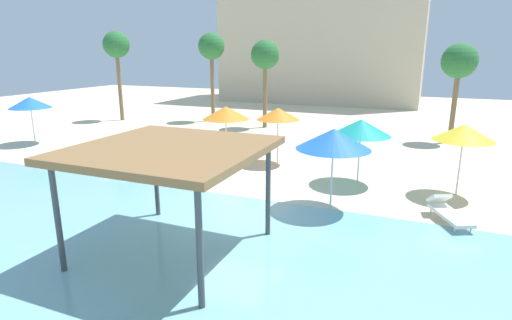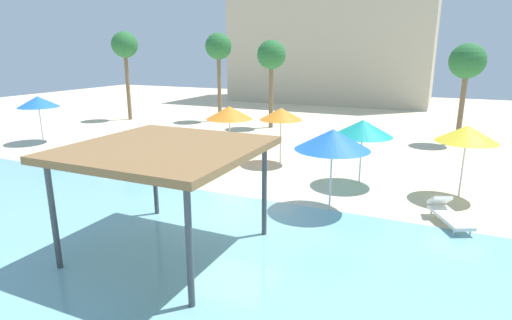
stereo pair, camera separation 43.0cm
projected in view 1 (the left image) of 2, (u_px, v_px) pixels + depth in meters
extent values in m
plane|color=beige|center=(235.00, 214.00, 13.17)|extent=(80.00, 80.00, 0.00)
cube|color=#7AB7C1|center=(126.00, 303.00, 8.48)|extent=(44.00, 13.50, 0.04)
cylinder|color=#42474C|center=(156.00, 176.00, 12.72)|extent=(0.14, 0.14, 2.65)
cylinder|color=#42474C|center=(268.00, 191.00, 11.33)|extent=(0.14, 0.14, 2.65)
cylinder|color=#42474C|center=(58.00, 220.00, 9.39)|extent=(0.14, 0.14, 2.65)
cylinder|color=#42474C|center=(200.00, 249.00, 8.00)|extent=(0.14, 0.14, 2.65)
cube|color=olive|center=(170.00, 150.00, 10.00)|extent=(4.43, 4.43, 0.18)
cylinder|color=silver|center=(226.00, 139.00, 19.89)|extent=(0.06, 0.06, 1.92)
cone|color=orange|center=(226.00, 113.00, 19.56)|extent=(2.23, 2.23, 0.61)
cylinder|color=silver|center=(33.00, 126.00, 22.97)|extent=(0.06, 0.06, 2.02)
cone|color=blue|center=(30.00, 103.00, 22.63)|extent=(2.23, 2.23, 0.61)
cylinder|color=silver|center=(332.00, 180.00, 13.36)|extent=(0.06, 0.06, 2.04)
cone|color=blue|center=(334.00, 139.00, 13.01)|extent=(2.41, 2.41, 0.66)
cylinder|color=silver|center=(278.00, 142.00, 18.90)|extent=(0.06, 0.06, 2.05)
cone|color=orange|center=(278.00, 114.00, 18.57)|extent=(1.96, 1.96, 0.54)
cylinder|color=silver|center=(459.00, 168.00, 14.64)|extent=(0.06, 0.06, 2.03)
cone|color=yellow|center=(464.00, 132.00, 14.31)|extent=(2.07, 2.07, 0.57)
cylinder|color=silver|center=(359.00, 160.00, 16.02)|extent=(0.06, 0.06, 1.93)
cone|color=teal|center=(361.00, 127.00, 15.69)|extent=(2.29, 2.29, 0.63)
cylinder|color=white|center=(103.00, 173.00, 17.24)|extent=(0.05, 0.05, 0.22)
cylinder|color=white|center=(94.00, 172.00, 17.43)|extent=(0.05, 0.05, 0.22)
cylinder|color=white|center=(126.00, 165.00, 18.50)|extent=(0.05, 0.05, 0.22)
cylinder|color=white|center=(118.00, 164.00, 18.70)|extent=(0.05, 0.05, 0.22)
cube|color=white|center=(110.00, 165.00, 17.93)|extent=(0.67, 1.82, 0.10)
cube|color=white|center=(122.00, 155.00, 18.51)|extent=(0.62, 0.53, 0.40)
cylinder|color=white|center=(471.00, 230.00, 11.76)|extent=(0.05, 0.05, 0.22)
cylinder|color=white|center=(454.00, 230.00, 11.74)|extent=(0.05, 0.05, 0.22)
cylinder|color=white|center=(445.00, 211.00, 13.15)|extent=(0.05, 0.05, 0.22)
cylinder|color=white|center=(431.00, 211.00, 13.13)|extent=(0.05, 0.05, 0.22)
cube|color=white|center=(450.00, 215.00, 12.40)|extent=(1.33, 1.88, 0.10)
cube|color=white|center=(439.00, 198.00, 13.05)|extent=(0.76, 0.72, 0.40)
cylinder|color=brown|center=(212.00, 87.00, 30.21)|extent=(0.28, 0.28, 5.07)
sphere|color=#286B33|center=(211.00, 46.00, 29.47)|extent=(1.90, 1.90, 1.90)
cylinder|color=brown|center=(454.00, 106.00, 23.03)|extent=(0.28, 0.28, 4.21)
sphere|color=#286B33|center=(459.00, 61.00, 22.40)|extent=(1.90, 1.90, 1.90)
cylinder|color=brown|center=(265.00, 94.00, 27.63)|extent=(0.28, 0.28, 4.50)
sphere|color=#286B33|center=(265.00, 55.00, 26.96)|extent=(1.90, 1.90, 1.90)
cylinder|color=brown|center=(120.00, 86.00, 30.55)|extent=(0.28, 0.28, 5.18)
sphere|color=#286B33|center=(116.00, 45.00, 29.80)|extent=(1.90, 1.90, 1.90)
cube|color=beige|center=(324.00, 25.00, 41.90)|extent=(19.62, 9.48, 15.24)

